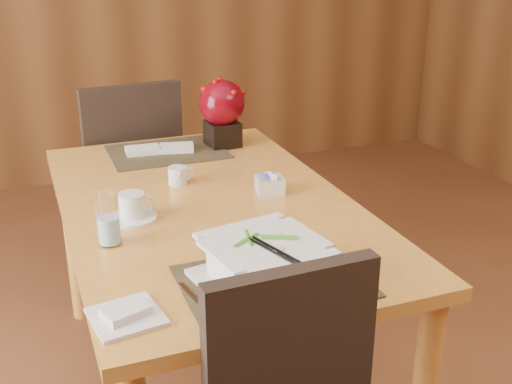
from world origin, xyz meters
name	(u,v)px	position (x,y,z in m)	size (l,w,h in m)	color
dining_table	(209,230)	(0.00, 0.60, 0.65)	(0.90, 1.50, 0.75)	#CB8938
placemat_near	(273,281)	(0.00, 0.05, 0.75)	(0.45, 0.33, 0.01)	black
placemat_far	(168,152)	(0.00, 1.15, 0.75)	(0.45, 0.33, 0.01)	black
soup_setting	(265,265)	(-0.03, 0.04, 0.81)	(0.34, 0.34, 0.12)	silver
coffee_cup	(132,208)	(-0.25, 0.56, 0.79)	(0.15, 0.15, 0.08)	silver
water_glass	(108,219)	(-0.34, 0.41, 0.83)	(0.07, 0.07, 0.15)	white
creamer_jug	(178,176)	(-0.05, 0.80, 0.78)	(0.08, 0.08, 0.06)	silver
sugar_caddy	(270,185)	(0.22, 0.61, 0.78)	(0.09, 0.09, 0.05)	silver
berry_decor	(222,109)	(0.23, 1.15, 0.90)	(0.19, 0.19, 0.27)	black
napkins_far	(162,149)	(-0.02, 1.15, 0.77)	(0.26, 0.09, 0.02)	silver
bread_plate	(126,317)	(-0.37, 0.02, 0.76)	(0.15, 0.15, 0.01)	silver
far_chair	(129,172)	(-0.10, 1.54, 0.55)	(0.49, 0.50, 0.97)	black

